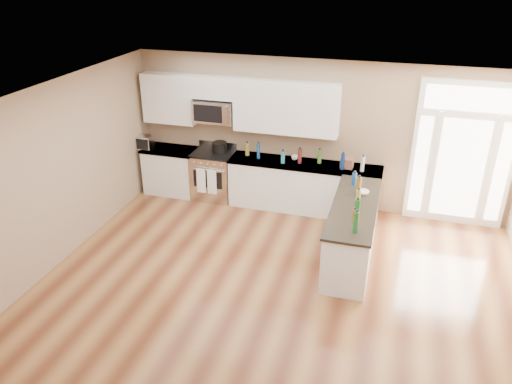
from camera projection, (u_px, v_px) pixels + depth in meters
ground at (257, 337)px, 6.42m from camera, size 8.00×8.00×0.00m
room_shell at (257, 220)px, 5.68m from camera, size 8.00×8.00×8.00m
back_cabinet_left at (173, 172)px, 10.15m from camera, size 1.10×0.66×0.94m
back_cabinet_right at (304, 188)px, 9.46m from camera, size 2.85×0.66×0.94m
peninsula_cabinet at (352, 233)px, 7.93m from camera, size 0.69×2.32×0.94m
upper_cabinet_left at (170, 98)px, 9.64m from camera, size 1.04×0.33×0.95m
upper_cabinet_right at (286, 108)px, 9.05m from camera, size 1.94×0.33×0.95m
upper_cabinet_short at (214, 88)px, 9.28m from camera, size 0.82×0.33×0.40m
microwave at (214, 111)px, 9.44m from camera, size 0.78×0.41×0.42m
entry_door at (462, 155)px, 8.63m from camera, size 1.70×0.10×2.60m
kitchen_range at (214, 175)px, 9.90m from camera, size 0.79×0.70×1.08m
stockpot at (220, 147)px, 9.69m from camera, size 0.30×0.30×0.22m
toaster_oven at (145, 142)px, 9.88m from camera, size 0.33×0.27×0.27m
cardboard_box at (347, 163)px, 9.02m from camera, size 0.23×0.18×0.18m
bowl_left at (147, 147)px, 9.97m from camera, size 0.25×0.25×0.05m
bowl_peninsula at (363, 192)px, 8.05m from camera, size 0.24×0.24×0.06m
cup_counter at (295, 158)px, 9.38m from camera, size 0.13×0.13×0.09m
counter_bottles at (324, 173)px, 8.52m from camera, size 2.39×2.46×0.32m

